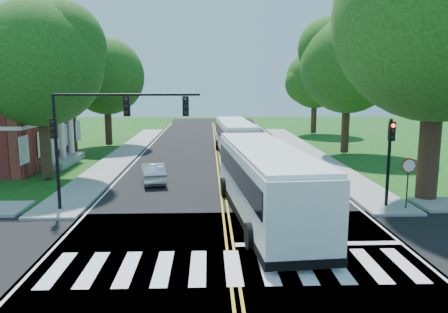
{
  "coord_description": "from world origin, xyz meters",
  "views": [
    {
      "loc": [
        -0.82,
        -14.69,
        6.23
      ],
      "look_at": [
        0.01,
        8.44,
        2.4
      ],
      "focal_mm": 35.0,
      "sensor_mm": 36.0,
      "label": 1
    }
  ],
  "objects_px": {
    "signal_nw": "(104,123)",
    "bus_lead": "(265,181)",
    "signal_ne": "(390,151)",
    "dark_sedan": "(290,163)",
    "hatchback": "(153,173)",
    "suv": "(314,174)",
    "bus_follow": "(235,138)"
  },
  "relations": [
    {
      "from": "signal_nw",
      "to": "bus_lead",
      "type": "relative_size",
      "value": 0.55
    },
    {
      "from": "signal_ne",
      "to": "dark_sedan",
      "type": "xyz_separation_m",
      "value": [
        -3.07,
        9.86,
        -2.37
      ]
    },
    {
      "from": "bus_lead",
      "to": "hatchback",
      "type": "height_order",
      "value": "bus_lead"
    },
    {
      "from": "signal_nw",
      "to": "signal_ne",
      "type": "xyz_separation_m",
      "value": [
        14.06,
        0.01,
        -1.41
      ]
    },
    {
      "from": "hatchback",
      "to": "suv",
      "type": "xyz_separation_m",
      "value": [
        10.12,
        -0.84,
        0.04
      ]
    },
    {
      "from": "signal_ne",
      "to": "bus_lead",
      "type": "height_order",
      "value": "signal_ne"
    },
    {
      "from": "hatchback",
      "to": "dark_sedan",
      "type": "xyz_separation_m",
      "value": [
        9.49,
        3.56,
        -0.06
      ]
    },
    {
      "from": "hatchback",
      "to": "suv",
      "type": "distance_m",
      "value": 10.16
    },
    {
      "from": "signal_nw",
      "to": "signal_ne",
      "type": "distance_m",
      "value": 14.13
    },
    {
      "from": "signal_nw",
      "to": "bus_lead",
      "type": "height_order",
      "value": "signal_nw"
    },
    {
      "from": "signal_nw",
      "to": "suv",
      "type": "distance_m",
      "value": 13.36
    },
    {
      "from": "signal_nw",
      "to": "bus_follow",
      "type": "distance_m",
      "value": 18.6
    },
    {
      "from": "signal_ne",
      "to": "bus_lead",
      "type": "xyz_separation_m",
      "value": [
        -6.37,
        -1.27,
        -1.19
      ]
    },
    {
      "from": "signal_ne",
      "to": "dark_sedan",
      "type": "height_order",
      "value": "signal_ne"
    },
    {
      "from": "bus_follow",
      "to": "suv",
      "type": "distance_m",
      "value": 12.19
    },
    {
      "from": "signal_nw",
      "to": "bus_lead",
      "type": "xyz_separation_m",
      "value": [
        7.68,
        -1.26,
        -2.6
      ]
    },
    {
      "from": "signal_ne",
      "to": "suv",
      "type": "height_order",
      "value": "signal_ne"
    },
    {
      "from": "hatchback",
      "to": "signal_ne",
      "type": "bearing_deg",
      "value": 141.84
    },
    {
      "from": "bus_follow",
      "to": "dark_sedan",
      "type": "relative_size",
      "value": 2.97
    },
    {
      "from": "hatchback",
      "to": "dark_sedan",
      "type": "height_order",
      "value": "hatchback"
    },
    {
      "from": "signal_nw",
      "to": "bus_follow",
      "type": "bearing_deg",
      "value": 66.42
    },
    {
      "from": "bus_follow",
      "to": "bus_lead",
      "type": "bearing_deg",
      "value": 88.22
    },
    {
      "from": "bus_follow",
      "to": "suv",
      "type": "relative_size",
      "value": 2.41
    },
    {
      "from": "bus_lead",
      "to": "hatchback",
      "type": "xyz_separation_m",
      "value": [
        -6.19,
        7.57,
        -1.12
      ]
    },
    {
      "from": "bus_follow",
      "to": "dark_sedan",
      "type": "bearing_deg",
      "value": 114.61
    },
    {
      "from": "signal_nw",
      "to": "bus_follow",
      "type": "relative_size",
      "value": 0.6
    },
    {
      "from": "bus_follow",
      "to": "hatchback",
      "type": "height_order",
      "value": "bus_follow"
    },
    {
      "from": "signal_nw",
      "to": "signal_ne",
      "type": "relative_size",
      "value": 1.62
    },
    {
      "from": "bus_follow",
      "to": "dark_sedan",
      "type": "height_order",
      "value": "bus_follow"
    },
    {
      "from": "hatchback",
      "to": "suv",
      "type": "relative_size",
      "value": 0.79
    },
    {
      "from": "suv",
      "to": "dark_sedan",
      "type": "xyz_separation_m",
      "value": [
        -0.64,
        4.4,
        -0.11
      ]
    },
    {
      "from": "suv",
      "to": "bus_lead",
      "type": "bearing_deg",
      "value": 76.52
    }
  ]
}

